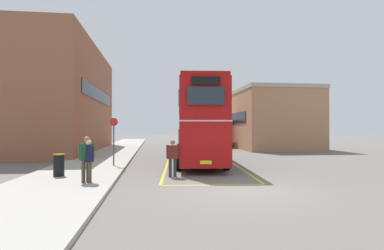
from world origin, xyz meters
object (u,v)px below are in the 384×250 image
(pedestrian_waiting_far, at_px, (89,158))
(pedestrian_boarding, at_px, (173,156))
(pedestrian_waiting_near, at_px, (87,156))
(bus_stop_sign, at_px, (114,137))
(litter_bin, at_px, (59,165))
(double_decker_bus, at_px, (198,122))
(single_deck_bus, at_px, (210,132))

(pedestrian_waiting_far, bearing_deg, pedestrian_boarding, 28.62)
(pedestrian_waiting_near, distance_m, bus_stop_sign, 5.15)
(pedestrian_boarding, height_order, litter_bin, pedestrian_boarding)
(double_decker_bus, xyz_separation_m, litter_bin, (-6.69, -5.29, -1.90))
(single_deck_bus, distance_m, pedestrian_waiting_near, 26.16)
(single_deck_bus, xyz_separation_m, pedestrian_boarding, (-5.88, -22.78, -0.69))
(pedestrian_boarding, bearing_deg, pedestrian_waiting_far, -151.38)
(bus_stop_sign, bearing_deg, pedestrian_boarding, -48.91)
(double_decker_bus, height_order, pedestrian_boarding, double_decker_bus)
(single_deck_bus, height_order, pedestrian_boarding, single_deck_bus)
(bus_stop_sign, bearing_deg, litter_bin, -117.78)
(pedestrian_boarding, bearing_deg, bus_stop_sign, 131.09)
(pedestrian_waiting_near, relative_size, litter_bin, 1.83)
(pedestrian_waiting_far, bearing_deg, bus_stop_sign, 87.37)
(pedestrian_waiting_far, bearing_deg, litter_bin, 132.39)
(single_deck_bus, relative_size, litter_bin, 9.87)
(single_deck_bus, bearing_deg, pedestrian_waiting_far, -110.31)
(single_deck_bus, bearing_deg, pedestrian_waiting_near, -110.54)
(pedestrian_waiting_near, xyz_separation_m, litter_bin, (-1.47, 1.68, -0.52))
(bus_stop_sign, bearing_deg, double_decker_bus, 20.84)
(pedestrian_boarding, distance_m, litter_bin, 4.79)
(pedestrian_boarding, xyz_separation_m, litter_bin, (-4.77, -0.03, -0.34))
(litter_bin, bearing_deg, pedestrian_boarding, 0.33)
(single_deck_bus, bearing_deg, litter_bin, -115.03)
(double_decker_bus, bearing_deg, pedestrian_waiting_far, -126.15)
(pedestrian_boarding, bearing_deg, litter_bin, -179.67)
(single_deck_bus, distance_m, pedestrian_boarding, 23.54)
(double_decker_bus, distance_m, litter_bin, 8.74)
(single_deck_bus, bearing_deg, double_decker_bus, -102.73)
(single_deck_bus, xyz_separation_m, pedestrian_waiting_near, (-9.18, -24.49, -0.51))
(pedestrian_boarding, distance_m, pedestrian_waiting_near, 3.72)
(single_deck_bus, height_order, bus_stop_sign, single_deck_bus)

